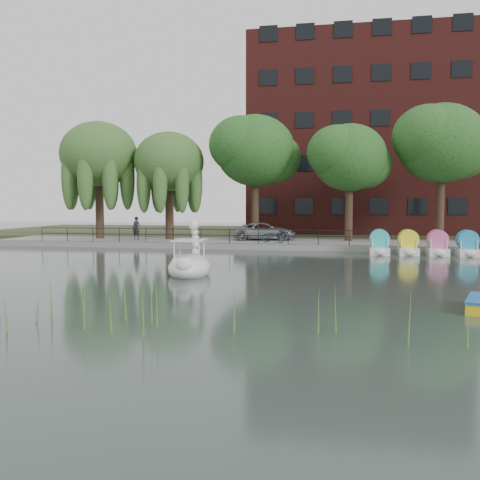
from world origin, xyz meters
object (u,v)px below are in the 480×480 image
(swan_boat, at_px, (190,263))
(bicycle, at_px, (273,235))
(pedestrian, at_px, (136,226))
(minivan, at_px, (264,230))

(swan_boat, bearing_deg, bicycle, 77.80)
(bicycle, distance_m, pedestrian, 10.61)
(bicycle, relative_size, swan_boat, 0.56)
(minivan, bearing_deg, pedestrian, 87.93)
(minivan, xyz_separation_m, pedestrian, (-9.54, -1.33, 0.25))
(minivan, height_order, pedestrian, pedestrian)
(pedestrian, bearing_deg, bicycle, 3.13)
(bicycle, height_order, pedestrian, pedestrian)
(bicycle, bearing_deg, minivan, 38.69)
(pedestrian, distance_m, swan_boat, 17.84)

